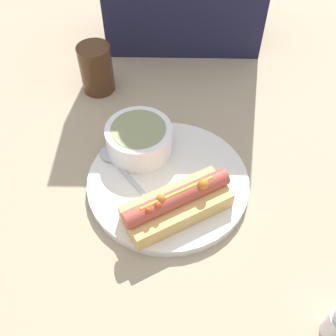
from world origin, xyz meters
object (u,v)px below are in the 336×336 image
Objects in this scene: hot_dog at (177,204)px; soup_bowl at (139,138)px; drinking_glass at (96,69)px; spoon at (116,162)px.

hot_dog is 0.15m from soup_bowl.
drinking_glass reaches higher than hot_dog.
spoon is (-0.04, -0.04, -0.03)m from soup_bowl.
hot_dog reaches higher than soup_bowl.
soup_bowl reaches higher than spoon.
soup_bowl is 0.82× the size of spoon.
hot_dog is 1.78× the size of drinking_glass.
drinking_glass reaches higher than soup_bowl.
hot_dog reaches higher than spoon.
soup_bowl is at bearing 87.08° from hot_dog.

